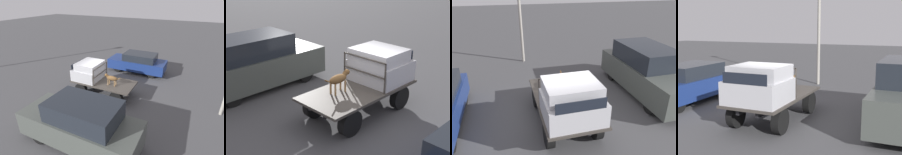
{
  "view_description": "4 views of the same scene",
  "coord_description": "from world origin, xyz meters",
  "views": [
    {
      "loc": [
        -4.75,
        8.58,
        5.72
      ],
      "look_at": [
        -0.69,
        0.24,
        1.35
      ],
      "focal_mm": 28.0,
      "sensor_mm": 36.0,
      "label": 1
    },
    {
      "loc": [
        -6.87,
        -5.97,
        4.81
      ],
      "look_at": [
        -0.69,
        0.24,
        1.35
      ],
      "focal_mm": 50.0,
      "sensor_mm": 36.0,
      "label": 2
    },
    {
      "loc": [
        6.38,
        -1.71,
        4.67
      ],
      "look_at": [
        -0.69,
        0.24,
        1.35
      ],
      "focal_mm": 35.0,
      "sensor_mm": 36.0,
      "label": 3
    },
    {
      "loc": [
        9.05,
        4.54,
        3.16
      ],
      "look_at": [
        -0.69,
        0.24,
        1.35
      ],
      "focal_mm": 50.0,
      "sensor_mm": 36.0,
      "label": 4
    }
  ],
  "objects": [
    {
      "name": "truck_headboard",
      "position": [
        0.23,
        0.0,
        1.49
      ],
      "size": [
        0.04,
        1.72,
        0.98
      ],
      "color": "#3D3833",
      "rests_on": "flatbed_truck"
    },
    {
      "name": "ground_plane",
      "position": [
        0.0,
        0.0,
        0.0
      ],
      "size": [
        80.0,
        80.0,
        0.0
      ],
      "primitive_type": "plane",
      "color": "#474749"
    },
    {
      "name": "flatbed_truck",
      "position": [
        0.0,
        0.0,
        0.61
      ],
      "size": [
        3.88,
        1.84,
        0.85
      ],
      "color": "black",
      "rests_on": "ground"
    },
    {
      "name": "dog",
      "position": [
        -0.64,
        0.24,
        1.29
      ],
      "size": [
        1.06,
        0.28,
        0.7
      ],
      "rotation": [
        0.0,
        0.0,
        0.31
      ],
      "color": "#9E7547",
      "rests_on": "flatbed_truck"
    },
    {
      "name": "parked_pickup_far",
      "position": [
        -1.16,
        4.09,
        1.01
      ],
      "size": [
        5.08,
        1.91,
        2.08
      ],
      "rotation": [
        0.0,
        0.0,
        0.05
      ],
      "color": "black",
      "rests_on": "ground"
    },
    {
      "name": "truck_cab",
      "position": [
        1.06,
        0.0,
        1.38
      ],
      "size": [
        1.6,
        1.72,
        1.12
      ],
      "color": "#B7B7BC",
      "rests_on": "flatbed_truck"
    }
  ]
}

